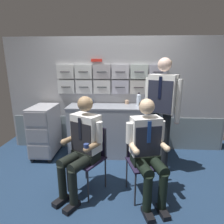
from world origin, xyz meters
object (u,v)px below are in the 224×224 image
object	(u,v)px
crew_member_near_trolley	(148,147)
water_bottle_tall	(148,99)
coffee_cup_white	(92,102)
folding_chair_left	(91,151)
service_trolley	(45,130)
crew_member_standing	(162,106)
folding_chair_near_trolley	(142,154)
crew_member_left	(82,142)

from	to	relation	value
crew_member_near_trolley	water_bottle_tall	distance (m)	1.19
crew_member_near_trolley	coffee_cup_white	size ratio (longest dim) A/B	19.73
folding_chair_left	crew_member_near_trolley	bearing A→B (deg)	-15.29
service_trolley	crew_member_standing	distance (m)	2.11
service_trolley	folding_chair_near_trolley	distance (m)	1.90
folding_chair_left	coffee_cup_white	world-z (taller)	coffee_cup_white
service_trolley	crew_member_left	distance (m)	1.36
crew_member_left	crew_member_near_trolley	xyz separation A→B (m)	(0.81, -0.06, -0.01)
crew_member_standing	coffee_cup_white	xyz separation A→B (m)	(-1.17, 0.70, -0.09)
service_trolley	folding_chair_near_trolley	world-z (taller)	service_trolley
crew_member_left	crew_member_standing	size ratio (longest dim) A/B	0.73
service_trolley	folding_chair_left	distance (m)	1.31
service_trolley	folding_chair_near_trolley	bearing A→B (deg)	-28.32
service_trolley	crew_member_standing	size ratio (longest dim) A/B	0.53
crew_member_standing	coffee_cup_white	distance (m)	1.36
folding_chair_left	folding_chair_near_trolley	world-z (taller)	same
crew_member_left	folding_chair_near_trolley	size ratio (longest dim) A/B	1.50
crew_member_near_trolley	crew_member_left	bearing A→B (deg)	175.72
folding_chair_left	water_bottle_tall	bearing A→B (deg)	47.31
crew_member_near_trolley	crew_member_standing	size ratio (longest dim) A/B	0.73
crew_member_near_trolley	crew_member_standing	world-z (taller)	crew_member_standing
folding_chair_left	water_bottle_tall	distance (m)	1.37
folding_chair_left	folding_chair_near_trolley	bearing A→B (deg)	-3.58
folding_chair_left	coffee_cup_white	distance (m)	1.27
folding_chair_near_trolley	crew_member_near_trolley	size ratio (longest dim) A/B	0.67
crew_member_left	water_bottle_tall	distance (m)	1.46
service_trolley	coffee_cup_white	distance (m)	1.01
coffee_cup_white	folding_chair_left	bearing A→B (deg)	-82.25
service_trolley	coffee_cup_white	size ratio (longest dim) A/B	14.53
crew_member_standing	folding_chair_near_trolley	bearing A→B (deg)	-121.63
service_trolley	crew_member_near_trolley	size ratio (longest dim) A/B	0.74
folding_chair_left	crew_member_near_trolley	size ratio (longest dim) A/B	0.67
folding_chair_left	crew_member_near_trolley	distance (m)	0.77
coffee_cup_white	crew_member_standing	bearing A→B (deg)	-30.89
folding_chair_left	crew_member_standing	bearing A→B (deg)	25.56
crew_member_left	crew_member_standing	bearing A→B (deg)	29.63
water_bottle_tall	folding_chair_near_trolley	bearing A→B (deg)	-99.86
crew_member_left	crew_member_near_trolley	size ratio (longest dim) A/B	1.01
folding_chair_near_trolley	coffee_cup_white	world-z (taller)	coffee_cup_white
folding_chair_left	folding_chair_near_trolley	size ratio (longest dim) A/B	1.00
service_trolley	folding_chair_near_trolley	size ratio (longest dim) A/B	1.09
crew_member_left	crew_member_near_trolley	world-z (taller)	crew_member_left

